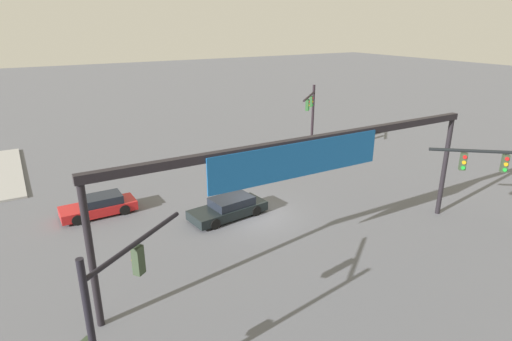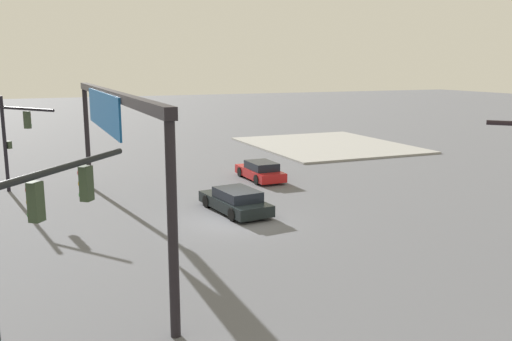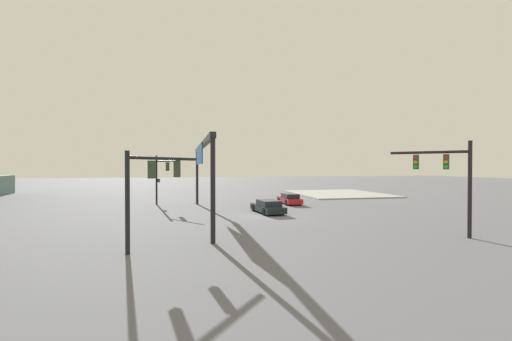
# 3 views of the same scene
# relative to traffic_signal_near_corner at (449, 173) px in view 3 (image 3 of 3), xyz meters

# --- Properties ---
(ground_plane) EXTENTS (213.56, 213.56, 0.00)m
(ground_plane) POSITION_rel_traffic_signal_near_corner_xyz_m (11.15, 9.20, -3.90)
(ground_plane) COLOR #5B5C65
(sidewalk_corner) EXTENTS (15.36, 12.98, 0.15)m
(sidewalk_corner) POSITION_rel_traffic_signal_near_corner_xyz_m (30.58, -7.45, -3.83)
(sidewalk_corner) COLOR #9A9997
(sidewalk_corner) RESTS_ON ground
(traffic_signal_near_corner) EXTENTS (3.55, 3.26, 5.89)m
(traffic_signal_near_corner) POSITION_rel_traffic_signal_near_corner_xyz_m (0.00, 0.00, 0.00)
(traffic_signal_near_corner) COLOR black
(traffic_signal_near_corner) RESTS_ON ground
(traffic_signal_opposite_side) EXTENTS (4.47, 3.66, 5.11)m
(traffic_signal_opposite_side) POSITION_rel_traffic_signal_near_corner_xyz_m (0.79, 17.89, -0.29)
(traffic_signal_opposite_side) COLOR black
(traffic_signal_opposite_side) RESTS_ON ground
(traffic_signal_cross_street) EXTENTS (3.89, 2.76, 5.56)m
(traffic_signal_cross_street) POSITION_rel_traffic_signal_near_corner_xyz_m (21.25, 18.48, -0.35)
(traffic_signal_cross_street) COLOR black
(traffic_signal_cross_street) RESTS_ON ground
(overhead_sign_gantry) EXTENTS (20.49, 0.43, 6.27)m
(overhead_sign_gantry) POSITION_rel_traffic_signal_near_corner_xyz_m (11.37, 14.58, 1.37)
(overhead_sign_gantry) COLOR black
(overhead_sign_gantry) RESTS_ON ground
(sedan_car_approaching) EXTENTS (4.42, 1.88, 1.21)m
(sedan_car_approaching) POSITION_rel_traffic_signal_near_corner_xyz_m (19.18, 4.15, -3.33)
(sedan_car_approaching) COLOR red
(sedan_car_approaching) RESTS_ON ground
(sedan_car_waiting_far) EXTENTS (4.92, 2.42, 1.21)m
(sedan_car_waiting_far) POSITION_rel_traffic_signal_near_corner_xyz_m (12.48, 8.42, -3.33)
(sedan_car_waiting_far) COLOR black
(sedan_car_waiting_far) RESTS_ON ground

